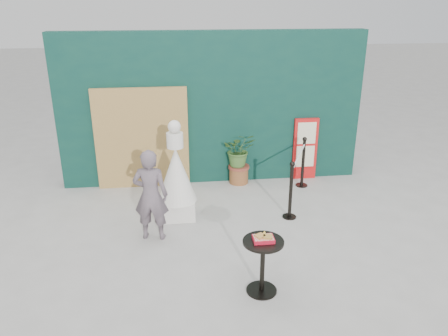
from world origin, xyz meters
TOP-DOWN VIEW (x-y plane):
  - ground at (0.00, 0.00)m, footprint 60.00×60.00m
  - back_wall at (0.00, 3.15)m, footprint 6.00×0.30m
  - bamboo_fence at (-1.40, 2.94)m, footprint 1.80×0.08m
  - woman at (-1.18, 0.86)m, footprint 0.59×0.44m
  - menu_board at (1.90, 2.95)m, footprint 0.50×0.07m
  - statue at (-0.77, 1.55)m, footprint 0.67×0.67m
  - cafe_table at (0.26, -0.69)m, footprint 0.52×0.52m
  - food_basket at (0.27, -0.69)m, footprint 0.26×0.19m
  - planter at (0.51, 2.88)m, footprint 0.63×0.55m
  - stanchion_barrier at (1.45, 1.92)m, footprint 0.84×1.54m

SIDE VIEW (x-z plane):
  - ground at x=0.00m, z-range 0.00..0.00m
  - stanchion_barrier at x=1.45m, z-range -0.02..1.01m
  - cafe_table at x=0.26m, z-range 0.12..0.87m
  - planter at x=0.51m, z-range 0.09..1.17m
  - menu_board at x=1.90m, z-range 0.00..1.30m
  - statue at x=-0.77m, z-range -0.16..1.57m
  - woman at x=-1.18m, z-range 0.00..1.48m
  - food_basket at x=0.27m, z-range 0.73..0.84m
  - bamboo_fence at x=-1.40m, z-range 0.00..2.00m
  - back_wall at x=0.00m, z-range 0.00..3.00m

